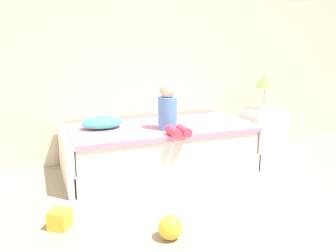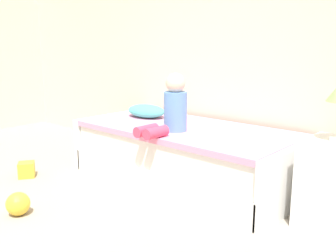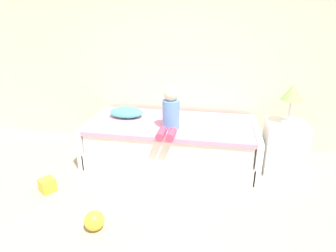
# 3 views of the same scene
# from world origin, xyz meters

# --- Properties ---
(wall_rear) EXTENTS (7.20, 0.10, 2.90)m
(wall_rear) POSITION_xyz_m (0.00, 2.60, 1.45)
(wall_rear) COLOR beige
(wall_rear) RESTS_ON ground
(bed) EXTENTS (2.11, 1.00, 0.50)m
(bed) POSITION_xyz_m (-0.13, 2.00, 0.25)
(bed) COLOR white
(bed) RESTS_ON ground
(nightstand) EXTENTS (0.44, 0.44, 0.60)m
(nightstand) POSITION_xyz_m (1.22, 1.97, 0.30)
(nightstand) COLOR white
(nightstand) RESTS_ON ground
(table_lamp) EXTENTS (0.24, 0.24, 0.45)m
(table_lamp) POSITION_xyz_m (1.22, 1.97, 0.94)
(table_lamp) COLOR silver
(table_lamp) RESTS_ON nightstand
(child_figure) EXTENTS (0.20, 0.51, 0.50)m
(child_figure) POSITION_xyz_m (-0.11, 1.77, 0.70)
(child_figure) COLOR #598CD1
(child_figure) RESTS_ON bed
(pillow) EXTENTS (0.44, 0.30, 0.13)m
(pillow) POSITION_xyz_m (-0.75, 2.10, 0.56)
(pillow) COLOR #4CCCBC
(pillow) RESTS_ON bed
(toy_ball) EXTENTS (0.17, 0.17, 0.17)m
(toy_ball) POSITION_xyz_m (-0.57, 0.58, 0.09)
(toy_ball) COLOR yellow
(toy_ball) RESTS_ON ground
(toy_block) EXTENTS (0.20, 0.20, 0.14)m
(toy_block) POSITION_xyz_m (-1.30, 1.03, 0.07)
(toy_block) COLOR yellow
(toy_block) RESTS_ON ground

